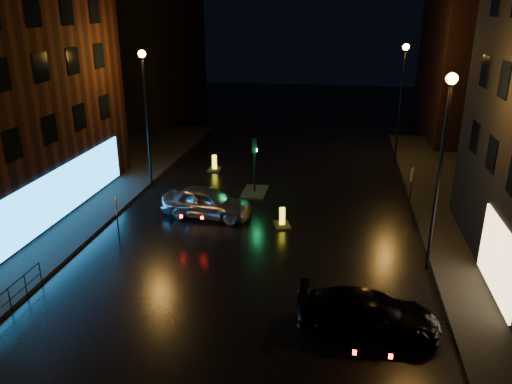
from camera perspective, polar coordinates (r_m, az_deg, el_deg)
ground at (r=18.15m, az=-4.19°, el=-15.81°), size 120.00×120.00×0.00m
pavement_left at (r=30.31m, az=-26.93°, el=-2.44°), size 12.00×44.00×0.15m
building_far_left at (r=53.11m, az=-12.57°, el=15.97°), size 8.00×16.00×14.00m
building_far_right at (r=47.76m, az=24.01°, el=13.08°), size 8.00×14.00×12.00m
street_lamp_lfar at (r=30.87m, az=-12.54°, el=10.35°), size 0.44×0.44×8.37m
street_lamp_rnear at (r=21.21m, az=20.59°, el=5.06°), size 0.44×0.44×8.37m
street_lamp_rfar at (r=36.76m, az=16.35°, el=11.58°), size 0.44×0.44×8.37m
traffic_signal at (r=30.37m, az=-0.16°, el=0.79°), size 1.40×2.40×3.45m
silver_hatchback at (r=27.01m, az=-5.60°, el=-1.15°), size 4.99×2.38×1.65m
dark_sedan at (r=18.26m, az=12.71°, el=-13.35°), size 4.92×2.03×1.42m
bollard_near at (r=25.96m, az=3.00°, el=-3.43°), size 1.09×1.34×1.01m
bollard_far at (r=34.90m, az=-4.75°, el=2.89°), size 0.85×1.25×1.07m
road_sign_left at (r=24.53m, az=-15.67°, el=-1.95°), size 0.26×0.52×2.26m
road_sign_right at (r=29.45m, az=17.40°, el=1.58°), size 0.23×0.52×2.22m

